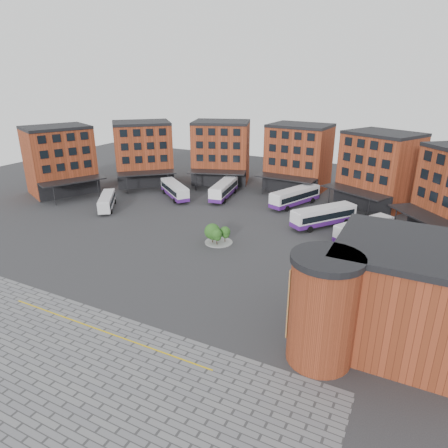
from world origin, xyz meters
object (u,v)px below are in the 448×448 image
at_px(bus_d, 295,197).
at_px(bus_f, 364,229).
at_px(bus_e, 324,216).
at_px(blue_car, 316,336).
at_px(bus_b, 175,190).
at_px(tree_island, 216,233).
at_px(bus_c, 224,189).
at_px(bus_a, 107,201).

relative_size(bus_d, bus_f, 1.13).
relative_size(bus_e, blue_car, 2.60).
xyz_separation_m(bus_e, blue_car, (7.34, -32.57, -1.15)).
xyz_separation_m(bus_b, bus_e, (32.62, -2.55, 0.13)).
bearing_deg(bus_e, blue_car, -41.13).
bearing_deg(tree_island, blue_car, -40.27).
distance_m(tree_island, bus_b, 26.38).
height_order(bus_e, blue_car, bus_e).
xyz_separation_m(tree_island, bus_c, (-10.09, 22.55, 0.18)).
height_order(bus_f, blue_car, bus_f).
relative_size(bus_a, bus_e, 0.80).
relative_size(bus_a, bus_b, 0.87).
height_order(bus_c, bus_e, bus_e).
distance_m(bus_f, blue_car, 29.51).
bearing_deg(tree_island, bus_b, 137.62).
distance_m(tree_island, bus_c, 24.71).
bearing_deg(blue_car, bus_b, 83.11).
xyz_separation_m(tree_island, blue_car, (20.46, -17.34, -0.94)).
relative_size(bus_a, blue_car, 2.09).
distance_m(tree_island, bus_f, 23.69).
bearing_deg(blue_car, bus_e, 47.12).
xyz_separation_m(bus_a, bus_d, (32.41, 18.65, 0.25)).
bearing_deg(bus_f, bus_b, -157.54).
distance_m(bus_b, bus_d, 25.46).
bearing_deg(bus_d, bus_e, -26.27).
bearing_deg(bus_e, bus_d, 167.98).
bearing_deg(bus_c, bus_d, -3.58).
bearing_deg(bus_a, bus_e, -21.80).
xyz_separation_m(bus_b, bus_f, (39.82, -5.62, -0.02)).
distance_m(tree_island, bus_e, 20.11).
bearing_deg(bus_d, bus_c, -152.15).
distance_m(bus_a, bus_c, 24.20).
xyz_separation_m(tree_island, bus_d, (5.16, 24.14, 0.23)).
height_order(bus_a, bus_d, bus_d).
bearing_deg(bus_f, tree_island, -118.63).
bearing_deg(bus_d, bus_f, -16.37).
bearing_deg(tree_island, bus_d, 77.93).
bearing_deg(bus_b, blue_car, -93.01).
distance_m(tree_island, bus_d, 24.68).
bearing_deg(bus_a, bus_f, -27.39).
distance_m(bus_c, blue_car, 50.26).
xyz_separation_m(bus_f, blue_car, (0.13, -29.50, -1.01)).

